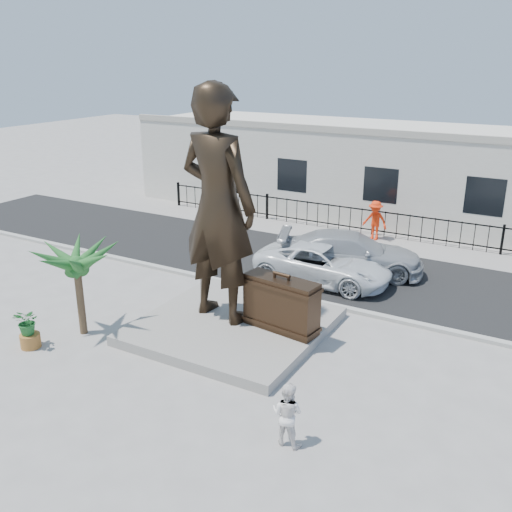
{
  "coord_description": "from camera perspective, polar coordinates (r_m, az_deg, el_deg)",
  "views": [
    {
      "loc": [
        7.7,
        -11.54,
        7.8
      ],
      "look_at": [
        0.0,
        2.0,
        2.3
      ],
      "focal_mm": 40.0,
      "sensor_mm": 36.0,
      "label": 1
    }
  ],
  "objects": [
    {
      "name": "planter",
      "position": [
        17.44,
        -21.63,
        -7.87
      ],
      "size": [
        0.56,
        0.56,
        0.4
      ],
      "primitive_type": "cylinder",
      "color": "#A3672B",
      "rests_on": "ground"
    },
    {
      "name": "shrub",
      "position": [
        17.19,
        -21.87,
        -6.12
      ],
      "size": [
        0.76,
        0.68,
        0.78
      ],
      "primitive_type": "imported",
      "rotation": [
        0.0,
        0.0,
        0.11
      ],
      "color": "#1F6027",
      "rests_on": "planter"
    },
    {
      "name": "statue",
      "position": [
        16.36,
        -3.82,
        5.05
      ],
      "size": [
        2.69,
        1.94,
        6.89
      ],
      "primitive_type": "imported",
      "rotation": [
        0.0,
        0.0,
        3.02
      ],
      "color": "black",
      "rests_on": "plinth"
    },
    {
      "name": "tourist",
      "position": [
        12.38,
        3.15,
        -15.49
      ],
      "size": [
        0.71,
        0.56,
        1.44
      ],
      "primitive_type": "imported",
      "rotation": [
        0.0,
        0.0,
        3.16
      ],
      "color": "white",
      "rests_on": "ground"
    },
    {
      "name": "plinth",
      "position": [
        17.2,
        -2.29,
        -6.98
      ],
      "size": [
        5.2,
        5.2,
        0.3
      ],
      "primitive_type": "cube",
      "color": "gray",
      "rests_on": "ground"
    },
    {
      "name": "far_sidewalk",
      "position": [
        25.96,
        10.98,
        1.62
      ],
      "size": [
        40.0,
        2.5,
        0.02
      ],
      "primitive_type": "cube",
      "color": "#9E9991",
      "rests_on": "ground"
    },
    {
      "name": "worker",
      "position": [
        25.78,
        11.81,
        3.5
      ],
      "size": [
        1.21,
        0.79,
        1.76
      ],
      "primitive_type": "imported",
      "rotation": [
        0.0,
        0.0,
        -0.12
      ],
      "color": "#F9320D",
      "rests_on": "far_sidewalk"
    },
    {
      "name": "curb",
      "position": [
        19.4,
        3.66,
        -4.1
      ],
      "size": [
        40.0,
        0.25,
        0.12
      ],
      "primitive_type": "cube",
      "color": "#A5A399",
      "rests_on": "ground"
    },
    {
      "name": "ground",
      "position": [
        15.91,
        -3.61,
        -9.94
      ],
      "size": [
        100.0,
        100.0,
        0.0
      ],
      "primitive_type": "plane",
      "color": "#9E9991",
      "rests_on": "ground"
    },
    {
      "name": "street",
      "position": [
        22.4,
        7.61,
        -1.09
      ],
      "size": [
        40.0,
        7.0,
        0.01
      ],
      "primitive_type": "cube",
      "color": "black",
      "rests_on": "ground"
    },
    {
      "name": "fence",
      "position": [
        26.52,
        11.63,
        3.29
      ],
      "size": [
        22.0,
        0.1,
        1.2
      ],
      "primitive_type": "cube",
      "color": "black",
      "rests_on": "ground"
    },
    {
      "name": "suitcase",
      "position": [
        16.35,
        2.54,
        -4.82
      ],
      "size": [
        2.3,
        1.0,
        1.57
      ],
      "primitive_type": "cube",
      "rotation": [
        0.0,
        0.0,
        -0.13
      ],
      "color": "#312114",
      "rests_on": "plinth"
    },
    {
      "name": "car_silver",
      "position": [
        21.63,
        9.43,
        0.26
      ],
      "size": [
        5.79,
        3.86,
        1.56
      ],
      "primitive_type": "imported",
      "rotation": [
        0.0,
        0.0,
        1.91
      ],
      "color": "#A3A6A8",
      "rests_on": "street"
    },
    {
      "name": "car_white",
      "position": [
        20.67,
        6.72,
        -0.79
      ],
      "size": [
        4.97,
        2.37,
        1.37
      ],
      "primitive_type": "imported",
      "rotation": [
        0.0,
        0.0,
        1.59
      ],
      "color": "white",
      "rests_on": "street"
    },
    {
      "name": "palm_tree",
      "position": [
        17.85,
        -16.81,
        -7.36
      ],
      "size": [
        1.8,
        1.8,
        3.2
      ],
      "primitive_type": null,
      "color": "#1F5620",
      "rests_on": "ground"
    },
    {
      "name": "building",
      "position": [
        30.09,
        14.41,
        8.12
      ],
      "size": [
        28.0,
        7.0,
        4.4
      ],
      "primitive_type": "cube",
      "color": "silver",
      "rests_on": "ground"
    }
  ]
}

